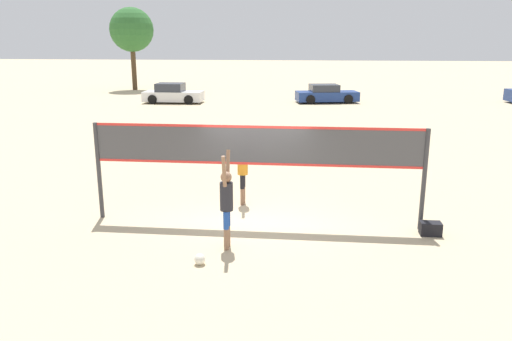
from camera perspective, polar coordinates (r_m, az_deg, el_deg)
The scene contains 9 objects.
ground_plane at distance 12.32m, azimuth 0.00°, elevation -5.99°, with size 200.00×200.00×0.00m, color #C6B28C.
volleyball_net at distance 11.81m, azimuth 0.00°, elevation 2.04°, with size 7.95×0.11×2.42m.
player_spiker at distance 10.54m, azimuth -3.39°, elevation -3.25°, with size 0.28×0.70×2.11m.
player_blocker at distance 13.42m, azimuth -1.54°, elevation 0.55°, with size 0.28×0.69×2.05m.
volleyball at distance 10.17m, azimuth -6.45°, elevation -10.04°, with size 0.23×0.23×0.23m.
gear_bag at distance 12.21m, azimuth 19.32°, elevation -6.28°, with size 0.47×0.30×0.31m.
parked_car_near at distance 36.32m, azimuth 8.03°, elevation 8.61°, with size 4.60×2.56×1.29m.
parked_car_mid at distance 36.33m, azimuth -9.50°, elevation 8.61°, with size 4.17×1.93×1.39m.
tree_left_cluster at distance 46.43m, azimuth -14.04°, elevation 15.30°, with size 3.80×3.80×7.11m.
Camera 1 is at (1.22, -11.46, 4.36)m, focal length 35.00 mm.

